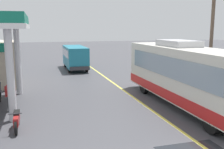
{
  "coord_description": "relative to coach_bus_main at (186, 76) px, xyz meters",
  "views": [
    {
      "loc": [
        -5.83,
        -5.0,
        4.4
      ],
      "look_at": [
        -1.5,
        10.0,
        1.6
      ],
      "focal_mm": 41.79,
      "sensor_mm": 36.0,
      "label": 1
    }
  ],
  "objects": [
    {
      "name": "utility_pole_roadside",
      "position": [
        3.75,
        2.99,
        2.11
      ],
      "size": [
        1.8,
        0.24,
        7.3
      ],
      "color": "brown",
      "rests_on": "ground"
    },
    {
      "name": "minibus_opposing_lane",
      "position": [
        -4.11,
        15.07,
        -0.25
      ],
      "size": [
        2.04,
        6.13,
        2.44
      ],
      "color": "teal",
      "rests_on": "ground"
    },
    {
      "name": "coach_bus_main",
      "position": [
        0.0,
        0.0,
        0.0
      ],
      "size": [
        2.6,
        11.04,
        3.69
      ],
      "color": "silver",
      "rests_on": "ground"
    },
    {
      "name": "pedestrian_near_pump",
      "position": [
        -9.48,
        1.74,
        -0.79
      ],
      "size": [
        0.55,
        0.22,
        1.66
      ],
      "color": "#33333F",
      "rests_on": "ground"
    },
    {
      "name": "motorcycle_parked_forecourt",
      "position": [
        -9.01,
        -1.12,
        -1.28
      ],
      "size": [
        0.55,
        1.8,
        0.92
      ],
      "color": "black",
      "rests_on": "ground"
    },
    {
      "name": "lane_divider_stripe",
      "position": [
        -2.18,
        7.3,
        -1.72
      ],
      "size": [
        0.16,
        50.0,
        0.01
      ],
      "primitive_type": "cube",
      "color": "#D8CC4C",
      "rests_on": "ground"
    },
    {
      "name": "ground",
      "position": [
        -2.18,
        12.3,
        -1.72
      ],
      "size": [
        120.0,
        120.0,
        0.0
      ],
      "primitive_type": "plane",
      "color": "#424247"
    }
  ]
}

